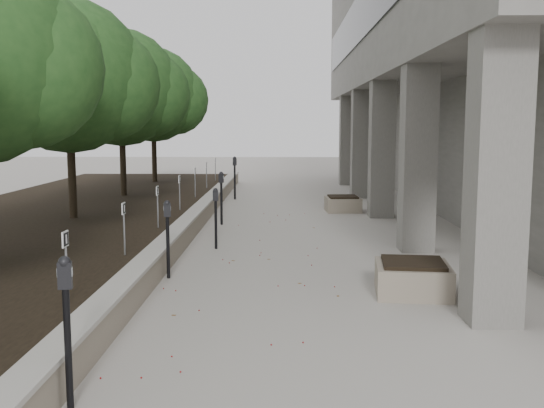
# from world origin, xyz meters

# --- Properties ---
(ground) EXTENTS (90.00, 90.00, 0.00)m
(ground) POSITION_xyz_m (0.00, 0.00, 0.00)
(ground) COLOR #A39F96
(ground) RESTS_ON ground
(retaining_wall) EXTENTS (0.39, 26.00, 0.50)m
(retaining_wall) POSITION_xyz_m (-1.82, 9.00, 0.25)
(retaining_wall) COLOR gray
(retaining_wall) RESTS_ON ground
(planting_bed) EXTENTS (7.00, 26.00, 0.40)m
(planting_bed) POSITION_xyz_m (-5.50, 9.00, 0.20)
(planting_bed) COLOR black
(planting_bed) RESTS_ON ground
(crabapple_tree_3) EXTENTS (4.60, 4.00, 5.44)m
(crabapple_tree_3) POSITION_xyz_m (-4.80, 8.00, 3.12)
(crabapple_tree_3) COLOR #20491C
(crabapple_tree_3) RESTS_ON planting_bed
(crabapple_tree_4) EXTENTS (4.60, 4.00, 5.44)m
(crabapple_tree_4) POSITION_xyz_m (-4.80, 13.00, 3.12)
(crabapple_tree_4) COLOR #20491C
(crabapple_tree_4) RESTS_ON planting_bed
(crabapple_tree_5) EXTENTS (4.60, 4.00, 5.44)m
(crabapple_tree_5) POSITION_xyz_m (-4.80, 18.00, 3.12)
(crabapple_tree_5) COLOR #20491C
(crabapple_tree_5) RESTS_ON planting_bed
(parking_sign_2) EXTENTS (0.04, 0.22, 0.96)m
(parking_sign_2) POSITION_xyz_m (-2.35, 0.50, 0.88)
(parking_sign_2) COLOR black
(parking_sign_2) RESTS_ON planting_bed
(parking_sign_3) EXTENTS (0.04, 0.22, 0.96)m
(parking_sign_3) POSITION_xyz_m (-2.35, 3.50, 0.88)
(parking_sign_3) COLOR black
(parking_sign_3) RESTS_ON planting_bed
(parking_sign_4) EXTENTS (0.04, 0.22, 0.96)m
(parking_sign_4) POSITION_xyz_m (-2.35, 6.50, 0.88)
(parking_sign_4) COLOR black
(parking_sign_4) RESTS_ON planting_bed
(parking_sign_5) EXTENTS (0.04, 0.22, 0.96)m
(parking_sign_5) POSITION_xyz_m (-2.35, 9.50, 0.88)
(parking_sign_5) COLOR black
(parking_sign_5) RESTS_ON planting_bed
(parking_sign_6) EXTENTS (0.04, 0.22, 0.96)m
(parking_sign_6) POSITION_xyz_m (-2.35, 12.50, 0.88)
(parking_sign_6) COLOR black
(parking_sign_6) RESTS_ON planting_bed
(parking_sign_7) EXTENTS (0.04, 0.22, 0.96)m
(parking_sign_7) POSITION_xyz_m (-2.35, 15.50, 0.88)
(parking_sign_7) COLOR black
(parking_sign_7) RESTS_ON planting_bed
(parking_sign_8) EXTENTS (0.04, 0.22, 0.96)m
(parking_sign_8) POSITION_xyz_m (-2.35, 18.50, 0.88)
(parking_sign_8) COLOR black
(parking_sign_8) RESTS_ON planting_bed
(parking_meter_1) EXTENTS (0.17, 0.13, 1.52)m
(parking_meter_1) POSITION_xyz_m (-1.55, -1.78, 0.76)
(parking_meter_1) COLOR black
(parking_meter_1) RESTS_ON ground
(parking_meter_2) EXTENTS (0.16, 0.13, 1.41)m
(parking_meter_2) POSITION_xyz_m (-1.55, 3.40, 0.71)
(parking_meter_2) COLOR black
(parking_meter_2) RESTS_ON ground
(parking_meter_3) EXTENTS (0.14, 0.10, 1.36)m
(parking_meter_3) POSITION_xyz_m (-0.98, 6.08, 0.68)
(parking_meter_3) COLOR black
(parking_meter_3) RESTS_ON ground
(parking_meter_4) EXTENTS (0.17, 0.14, 1.47)m
(parking_meter_4) POSITION_xyz_m (-1.19, 9.42, 0.73)
(parking_meter_4) COLOR black
(parking_meter_4) RESTS_ON ground
(parking_meter_5) EXTENTS (0.18, 0.15, 1.58)m
(parking_meter_5) POSITION_xyz_m (-1.28, 15.21, 0.79)
(parking_meter_5) COLOR black
(parking_meter_5) RESTS_ON ground
(planter_front) EXTENTS (1.29, 1.29, 0.55)m
(planter_front) POSITION_xyz_m (2.62, 2.44, 0.27)
(planter_front) COLOR gray
(planter_front) RESTS_ON ground
(planter_back) EXTENTS (1.12, 1.12, 0.50)m
(planter_back) POSITION_xyz_m (2.39, 12.12, 0.25)
(planter_back) COLOR gray
(planter_back) RESTS_ON ground
(berry_scatter) EXTENTS (3.30, 14.10, 0.02)m
(berry_scatter) POSITION_xyz_m (-0.10, 5.00, 0.01)
(berry_scatter) COLOR maroon
(berry_scatter) RESTS_ON ground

